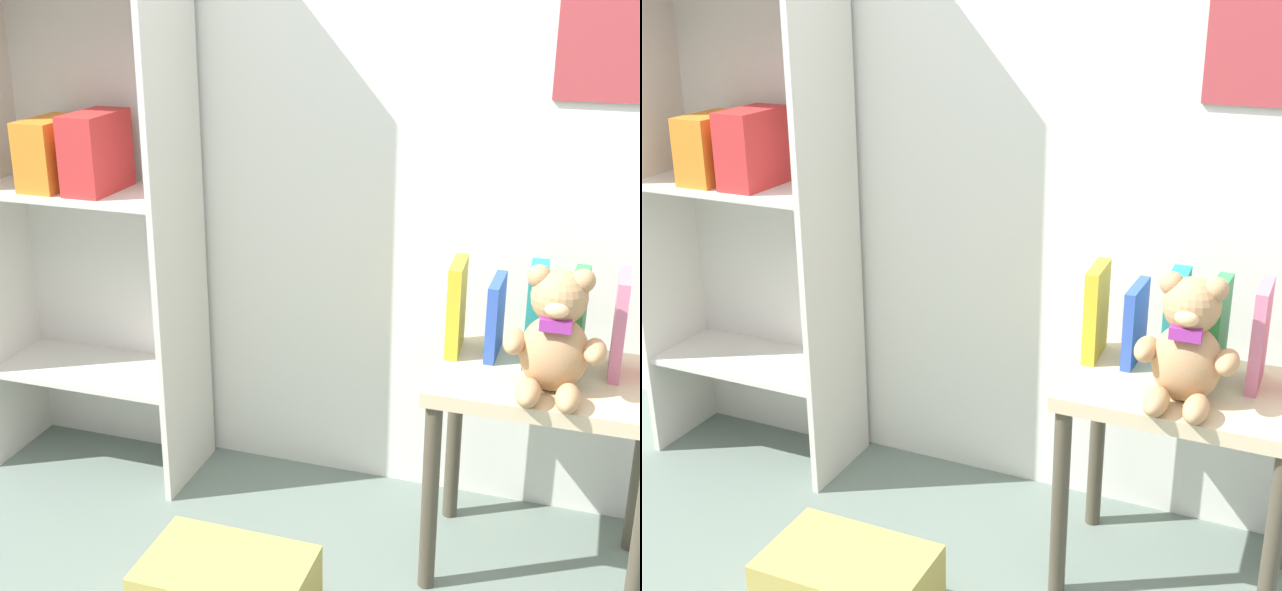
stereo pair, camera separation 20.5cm
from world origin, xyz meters
The scene contains 9 objects.
wall_back centered at (0.00, 1.55, 1.25)m, with size 4.80×0.07×2.50m.
bookshelf_side centered at (-0.97, 1.39, 0.95)m, with size 0.60×0.30×1.69m.
display_table centered at (0.33, 1.23, 0.43)m, with size 0.53×0.37×0.53m.
teddy_bear centered at (0.34, 1.14, 0.67)m, with size 0.22×0.20×0.29m.
book_standing_yellow centered at (0.09, 1.31, 0.65)m, with size 0.03×0.14×0.23m, color gold.
book_standing_blue centered at (0.19, 1.31, 0.63)m, with size 0.03×0.15×0.19m, color #2D51B7.
book_standing_teal centered at (0.28, 1.30, 0.65)m, with size 0.04×0.13×0.24m, color teal.
book_standing_green centered at (0.38, 1.30, 0.65)m, with size 0.03×0.13×0.24m, color #33934C.
book_standing_pink centered at (0.47, 1.30, 0.65)m, with size 0.03×0.15×0.24m, color #D17093.
Camera 1 is at (0.42, -0.72, 1.43)m, focal length 50.00 mm.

